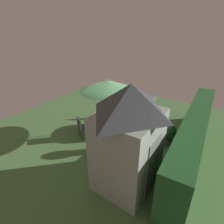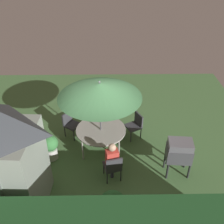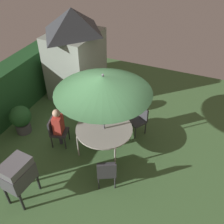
{
  "view_description": "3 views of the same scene",
  "coord_description": "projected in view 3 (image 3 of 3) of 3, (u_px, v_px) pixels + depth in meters",
  "views": [
    {
      "loc": [
        6.14,
        3.74,
        4.32
      ],
      "look_at": [
        0.24,
        0.2,
        1.09
      ],
      "focal_mm": 28.07,
      "sensor_mm": 36.0,
      "label": 1
    },
    {
      "loc": [
        -0.18,
        6.4,
        5.9
      ],
      "look_at": [
        -0.29,
        -0.38,
        1.22
      ],
      "focal_mm": 41.92,
      "sensor_mm": 36.0,
      "label": 2
    },
    {
      "loc": [
        -4.64,
        -2.29,
        5.42
      ],
      "look_at": [
        0.34,
        -0.21,
        1.18
      ],
      "focal_mm": 40.37,
      "sensor_mm": 36.0,
      "label": 3
    }
  ],
  "objects": [
    {
      "name": "patio_umbrella",
      "position": [
        103.0,
        84.0,
        6.08
      ],
      "size": [
        2.47,
        2.47,
        2.48
      ],
      "color": "#4C4C51",
      "rests_on": "ground"
    },
    {
      "name": "person_in_red",
      "position": [
        58.0,
        123.0,
        7.09
      ],
      "size": [
        0.39,
        0.32,
        1.26
      ],
      "color": "#CC3D33",
      "rests_on": "ground"
    },
    {
      "name": "chair_toward_hedge",
      "position": [
        139.0,
        118.0,
        7.68
      ],
      "size": [
        0.64,
        0.64,
        0.9
      ],
      "color": "#38383D",
      "rests_on": "ground"
    },
    {
      "name": "garden_shed",
      "position": [
        75.0,
        53.0,
        8.76
      ],
      "size": [
        2.06,
        1.73,
        3.15
      ],
      "color": "gray",
      "rests_on": "ground"
    },
    {
      "name": "ground_plane",
      "position": [
        101.0,
        148.0,
        7.42
      ],
      "size": [
        11.0,
        11.0,
        0.0
      ],
      "primitive_type": "plane",
      "color": "#47703D"
    },
    {
      "name": "bbq_grill",
      "position": [
        18.0,
        174.0,
        5.65
      ],
      "size": [
        0.74,
        0.56,
        1.2
      ],
      "color": "#47474C",
      "rests_on": "ground"
    },
    {
      "name": "patio_table",
      "position": [
        104.0,
        130.0,
        6.99
      ],
      "size": [
        1.58,
        1.58,
        0.76
      ],
      "color": "#B2ADA3",
      "rests_on": "ground"
    },
    {
      "name": "potted_plant_by_grill",
      "position": [
        111.0,
        102.0,
        8.4
      ],
      "size": [
        0.51,
        0.51,
        0.86
      ],
      "color": "silver",
      "rests_on": "ground"
    },
    {
      "name": "chair_far_side",
      "position": [
        106.0,
        171.0,
        6.1
      ],
      "size": [
        0.62,
        0.62,
        0.9
      ],
      "color": "#38383D",
      "rests_on": "ground"
    },
    {
      "name": "chair_near_shed",
      "position": [
        56.0,
        130.0,
        7.27
      ],
      "size": [
        0.56,
        0.57,
        0.9
      ],
      "color": "#38383D",
      "rests_on": "ground"
    },
    {
      "name": "potted_plant_by_shed",
      "position": [
        21.0,
        119.0,
        7.68
      ],
      "size": [
        0.65,
        0.65,
        0.93
      ],
      "color": "#4C4C51",
      "rests_on": "ground"
    },
    {
      "name": "hedge_backdrop",
      "position": [
        0.0,
        98.0,
        7.95
      ],
      "size": [
        6.77,
        0.72,
        1.69
      ],
      "color": "#1E4C23",
      "rests_on": "ground"
    }
  ]
}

